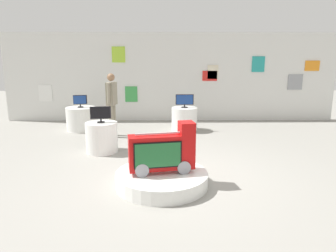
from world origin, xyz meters
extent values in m
plane|color=gray|center=(0.00, 0.00, 0.00)|extent=(30.00, 30.00, 0.00)
cube|color=silver|center=(0.00, 5.12, 1.45)|extent=(11.05, 0.10, 2.90)
cube|color=red|center=(1.29, 5.05, 1.51)|extent=(0.49, 0.02, 0.33)
cube|color=#9ECC33|center=(-1.72, 5.05, 2.20)|extent=(0.43, 0.02, 0.51)
cube|color=gray|center=(4.17, 5.05, 1.30)|extent=(0.49, 0.02, 0.50)
cube|color=green|center=(-1.34, 5.05, 0.90)|extent=(0.41, 0.02, 0.52)
cube|color=teal|center=(2.89, 5.05, 1.89)|extent=(0.42, 0.02, 0.51)
cube|color=beige|center=(1.39, 5.05, 1.64)|extent=(0.35, 0.02, 0.46)
cube|color=white|center=(-4.20, 5.05, 0.94)|extent=(0.44, 0.02, 0.55)
cube|color=orange|center=(4.69, 5.05, 1.84)|extent=(0.48, 0.02, 0.34)
cylinder|color=white|center=(-0.29, -0.38, 0.12)|extent=(1.53, 1.53, 0.23)
cylinder|color=gray|center=(-0.63, -0.44, 0.34)|extent=(0.28, 0.38, 0.22)
cylinder|color=gray|center=(0.05, -0.32, 0.34)|extent=(0.28, 0.38, 0.22)
cube|color=#B70F0F|center=(-0.29, -0.38, 0.58)|extent=(1.10, 0.48, 0.57)
cube|color=#B70F0F|center=(0.12, -0.31, 0.96)|extent=(0.28, 0.34, 0.20)
cube|color=black|center=(-0.35, -0.56, 0.58)|extent=(0.75, 0.15, 0.43)
cube|color=#1E5B2D|center=(-0.35, -0.56, 0.58)|extent=(0.72, 0.15, 0.39)
cube|color=#B2B2B7|center=(-0.29, -0.38, 0.90)|extent=(0.84, 0.18, 0.02)
cylinder|color=white|center=(-2.68, 3.68, 0.34)|extent=(0.86, 0.86, 0.68)
cylinder|color=black|center=(-2.68, 3.68, 0.69)|extent=(0.17, 0.17, 0.02)
cylinder|color=black|center=(-2.68, 3.68, 0.74)|extent=(0.04, 0.04, 0.07)
cube|color=black|center=(-2.68, 3.68, 0.90)|extent=(0.39, 0.10, 0.27)
cube|color=navy|center=(-2.68, 3.65, 0.90)|extent=(0.35, 0.07, 0.24)
cylinder|color=white|center=(-1.65, 1.50, 0.34)|extent=(0.71, 0.71, 0.68)
cylinder|color=black|center=(-1.65, 1.50, 0.69)|extent=(0.17, 0.17, 0.02)
cylinder|color=black|center=(-1.65, 1.50, 0.73)|extent=(0.04, 0.04, 0.07)
cube|color=black|center=(-1.65, 1.50, 0.90)|extent=(0.45, 0.12, 0.27)
cube|color=black|center=(-1.65, 1.48, 0.90)|extent=(0.41, 0.09, 0.25)
cylinder|color=white|center=(0.36, 3.58, 0.34)|extent=(0.75, 0.75, 0.68)
cylinder|color=black|center=(0.36, 3.58, 0.69)|extent=(0.19, 0.19, 0.02)
cylinder|color=black|center=(0.36, 3.58, 0.73)|extent=(0.04, 0.04, 0.06)
cube|color=black|center=(0.36, 3.58, 0.91)|extent=(0.52, 0.05, 0.30)
cube|color=navy|center=(0.35, 3.55, 0.91)|extent=(0.48, 0.03, 0.27)
cylinder|color=gray|center=(-1.62, 3.01, 0.43)|extent=(0.12, 0.12, 0.86)
cylinder|color=gray|center=(-1.65, 2.82, 0.43)|extent=(0.12, 0.12, 0.86)
cube|color=gray|center=(-1.63, 2.91, 1.16)|extent=(0.25, 0.41, 0.60)
sphere|color=#8C6647|center=(-1.63, 2.91, 1.59)|extent=(0.20, 0.20, 0.20)
cylinder|color=gray|center=(-1.60, 3.15, 1.19)|extent=(0.08, 0.08, 0.54)
cylinder|color=gray|center=(-1.67, 2.68, 1.19)|extent=(0.08, 0.08, 0.54)
camera|label=1|loc=(-0.26, -5.08, 2.06)|focal=32.26mm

